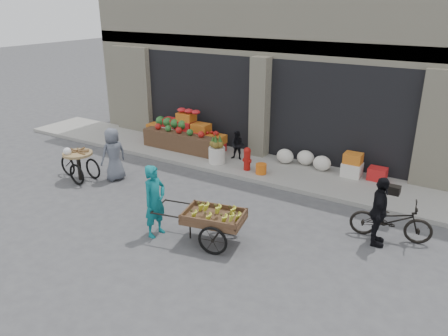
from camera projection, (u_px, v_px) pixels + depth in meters
The scene contains 15 objects.
ground at pixel (163, 217), 10.54m from camera, with size 80.00×80.00×0.00m, color #424244.
sidewalk at pixel (245, 164), 13.77m from camera, with size 18.00×2.20×0.12m, color gray.
building at pixel (300, 45), 15.69m from camera, with size 14.00×6.45×7.00m.
fruit_display at pixel (187, 131), 14.98m from camera, with size 3.10×1.12×1.24m.
pineapple_bin at pixel (217, 155), 13.63m from camera, with size 0.52×0.52×0.50m, color silver.
fire_hydrant at pixel (247, 158), 13.00m from camera, with size 0.22×0.22×0.71m.
orange_bucket at pixel (261, 169), 12.80m from camera, with size 0.32×0.32×0.30m, color orange.
right_bay_goods at pixel (333, 163), 12.84m from camera, with size 3.35×0.60×0.70m.
seated_person at pixel (238, 145), 13.83m from camera, with size 0.45×0.35×0.93m, color black.
banana_cart at pixel (212, 215), 9.23m from camera, with size 2.29×1.29×0.90m.
vendor_woman at pixel (155, 201), 9.49m from camera, with size 0.60×0.39×1.64m, color #0F6E76.
tricycle_cart at pixel (78, 161), 12.54m from camera, with size 1.44×0.90×0.95m.
vendor_grey at pixel (113, 154), 12.48m from camera, with size 0.76×0.49×1.55m, color slate.
bicycle at pixel (391, 220), 9.46m from camera, with size 0.60×1.72×0.90m, color black.
cyclist at pixel (379, 212), 9.12m from camera, with size 0.90×0.38×1.54m, color black.
Camera 1 is at (6.17, -7.23, 4.94)m, focal length 35.00 mm.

